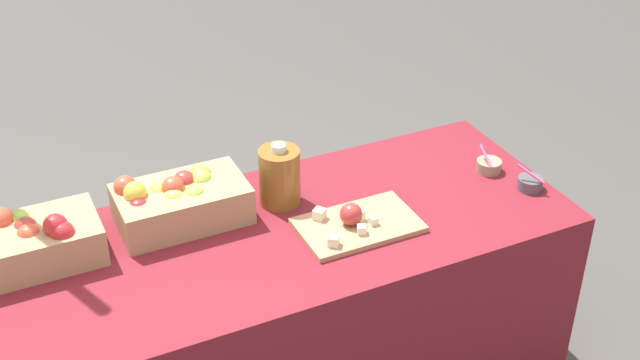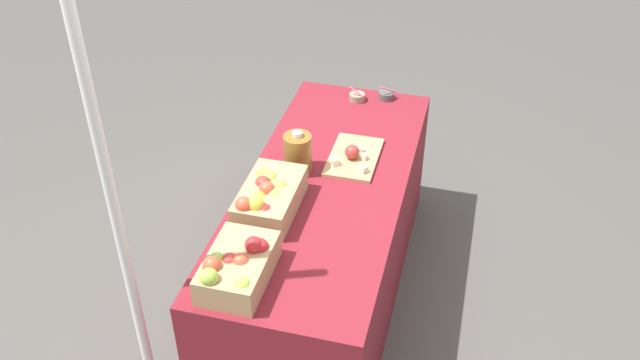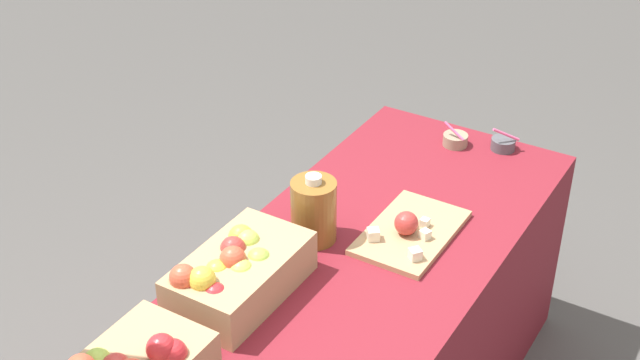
{
  "view_description": "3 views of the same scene",
  "coord_description": "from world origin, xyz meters",
  "views": [
    {
      "loc": [
        -0.83,
        -2.03,
        2.3
      ],
      "look_at": [
        0.11,
        -0.05,
        0.93
      ],
      "focal_mm": 47.05,
      "sensor_mm": 36.0,
      "label": 1
    },
    {
      "loc": [
        -2.59,
        -0.65,
        2.71
      ],
      "look_at": [
        -0.17,
        -0.01,
        0.87
      ],
      "focal_mm": 38.82,
      "sensor_mm": 36.0,
      "label": 2
    },
    {
      "loc": [
        -1.78,
        -0.98,
        2.3
      ],
      "look_at": [
        -0.04,
        0.07,
        1.03
      ],
      "focal_mm": 49.06,
      "sensor_mm": 36.0,
      "label": 3
    }
  ],
  "objects": [
    {
      "name": "table",
      "position": [
        0.0,
        0.0,
        0.37
      ],
      "size": [
        1.9,
        0.76,
        0.74
      ],
      "primitive_type": "cube",
      "color": "maroon",
      "rests_on": "ground_plane"
    },
    {
      "name": "apple_crate_middle",
      "position": [
        -0.28,
        0.2,
        0.82
      ],
      "size": [
        0.42,
        0.24,
        0.17
      ],
      "color": "tan",
      "rests_on": "table"
    },
    {
      "name": "cutting_board_front",
      "position": [
        0.22,
        -0.09,
        0.76
      ],
      "size": [
        0.39,
        0.24,
        0.09
      ],
      "color": "tan",
      "rests_on": "table"
    },
    {
      "name": "sample_bowl_near",
      "position": [
        0.87,
        -0.14,
        0.76
      ],
      "size": [
        0.09,
        0.1,
        0.1
      ],
      "color": "#4C4C51",
      "rests_on": "table"
    },
    {
      "name": "sample_bowl_mid",
      "position": [
        0.81,
        0.02,
        0.76
      ],
      "size": [
        0.09,
        0.09,
        0.09
      ],
      "color": "gray",
      "rests_on": "table"
    },
    {
      "name": "cider_jug",
      "position": [
        0.06,
        0.16,
        0.84
      ],
      "size": [
        0.14,
        0.14,
        0.22
      ],
      "color": "brown",
      "rests_on": "table"
    }
  ]
}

